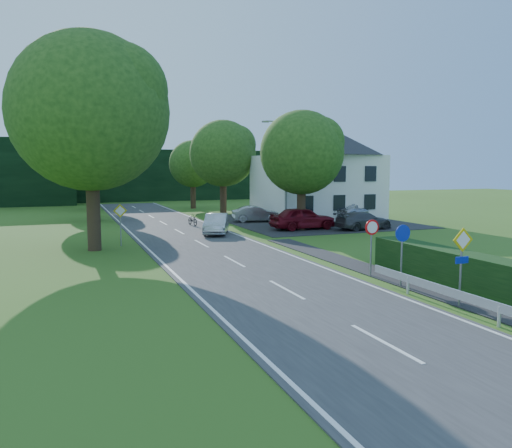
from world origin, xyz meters
name	(u,v)px	position (x,y,z in m)	size (l,w,h in m)	color
road	(222,255)	(0.00, 20.00, 0.02)	(7.00, 80.00, 0.04)	#343436
parking_pad	(312,221)	(12.00, 33.00, 0.02)	(14.00, 16.00, 0.04)	#242426
line_edge_left	(158,259)	(-3.25, 20.00, 0.04)	(0.12, 80.00, 0.01)	white
line_edge_right	(279,251)	(3.25, 20.00, 0.04)	(0.12, 80.00, 0.01)	white
line_centre	(222,254)	(0.00, 20.00, 0.04)	(0.12, 80.00, 0.01)	white
tree_main	(91,143)	(-6.00, 24.00, 5.82)	(9.40, 9.40, 11.64)	#204414
tree_left_far	(94,170)	(-5.00, 40.00, 4.29)	(7.00, 7.00, 8.58)	#204414
tree_right_far	(223,167)	(7.00, 42.00, 4.54)	(7.40, 7.40, 9.09)	#204414
tree_left_back	(92,172)	(-4.50, 52.00, 4.04)	(6.60, 6.60, 8.07)	#204414
tree_right_back	(193,174)	(6.00, 50.00, 3.78)	(6.20, 6.20, 7.56)	#204414
tree_right_mid	(302,171)	(8.50, 28.00, 4.29)	(7.00, 7.00, 8.58)	#204414
treeline_right	(179,175)	(8.00, 66.00, 3.50)	(30.00, 5.00, 7.00)	black
house_white	(317,169)	(14.00, 36.00, 4.41)	(10.60, 8.40, 8.60)	white
streetlight	(284,168)	(8.06, 30.00, 4.46)	(2.03, 0.18, 8.00)	gray
sign_priority_right	(462,252)	(4.30, 7.98, 1.80)	(0.78, 0.09, 2.59)	gray
sign_roundabout	(402,243)	(4.30, 10.98, 1.67)	(0.64, 0.08, 2.37)	gray
sign_speed_limit	(372,234)	(4.30, 12.97, 1.77)	(0.64, 0.11, 2.37)	gray
sign_priority_left	(120,216)	(-4.50, 24.98, 1.72)	(0.78, 0.09, 2.44)	gray
moving_car	(216,224)	(2.10, 27.96, 0.73)	(1.45, 4.16, 1.37)	silver
motorcycle	(193,220)	(1.80, 33.36, 0.50)	(0.61, 1.76, 0.93)	black
parked_car_red	(303,218)	(8.70, 28.15, 0.86)	(1.93, 4.80, 1.64)	maroon
parked_car_silver_a	(256,214)	(7.41, 34.21, 0.70)	(1.39, 3.99, 1.31)	#9D9CA1
parked_car_grey	(364,221)	(12.82, 26.50, 0.67)	(1.78, 4.37, 1.27)	#454449
parked_car_silver_b	(356,211)	(16.26, 33.00, 0.79)	(2.49, 5.40, 1.50)	#BAB9C1
parasol	(296,210)	(10.92, 33.88, 0.92)	(1.91, 1.95, 1.75)	red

